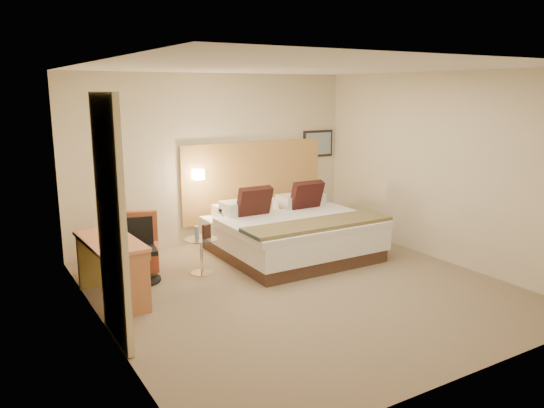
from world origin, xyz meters
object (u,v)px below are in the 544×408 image
bed (291,233)px  side_table (201,254)px  lounge_chair (130,250)px  desk_chair (141,256)px  desk (113,252)px

bed → side_table: 1.51m
bed → lounge_chair: bed is taller
lounge_chair → side_table: bearing=-34.7°
bed → side_table: (-1.50, -0.10, -0.07)m
bed → desk_chair: size_ratio=2.67×
bed → lounge_chair: bearing=168.7°
lounge_chair → desk: bearing=-116.5°
bed → desk: (-2.75, -0.43, 0.25)m
bed → desk: bed is taller
desk → desk_chair: (0.47, 0.47, -0.25)m
desk_chair → side_table: bearing=-10.0°
desk → side_table: bearing=15.1°
bed → desk_chair: 2.28m
bed → desk_chair: bearing=179.0°
lounge_chair → side_table: 0.98m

